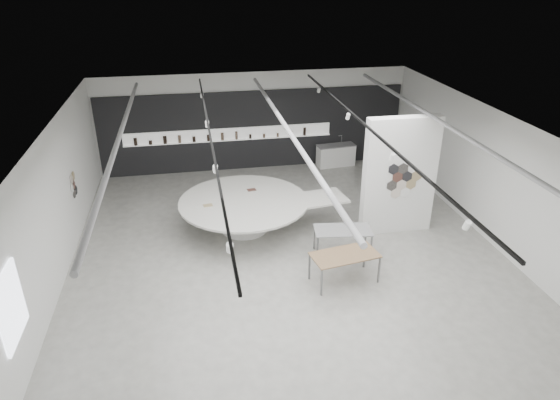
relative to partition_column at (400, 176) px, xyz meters
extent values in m
cube|color=#A8A79E|center=(-3.50, -1.00, -1.80)|extent=(12.00, 14.00, 0.01)
cube|color=silver|center=(-3.50, -1.00, 2.01)|extent=(12.00, 14.00, 0.01)
cube|color=white|center=(-3.50, 6.01, 0.10)|extent=(12.00, 0.01, 3.80)
cube|color=white|center=(2.50, -1.00, 0.10)|extent=(0.01, 14.00, 3.80)
cube|color=white|center=(-9.51, -1.00, 0.10)|extent=(0.01, 14.00, 3.80)
cylinder|color=#939396|center=(-7.70, -0.50, 1.82)|extent=(0.12, 12.00, 0.12)
cylinder|color=#939396|center=(-3.50, -0.50, 1.82)|extent=(0.12, 12.00, 0.12)
cylinder|color=#939396|center=(0.70, -0.50, 1.82)|extent=(0.12, 12.00, 0.12)
cube|color=black|center=(-5.50, -1.00, 1.90)|extent=(0.05, 13.00, 0.06)
cylinder|color=white|center=(-5.50, -6.00, 1.72)|extent=(0.11, 0.18, 0.21)
cylinder|color=white|center=(-5.50, -2.70, 1.72)|extent=(0.11, 0.18, 0.21)
cylinder|color=white|center=(-5.50, 0.60, 1.72)|extent=(0.11, 0.18, 0.21)
cylinder|color=white|center=(-5.50, 3.90, 1.72)|extent=(0.11, 0.18, 0.21)
cube|color=black|center=(-1.50, -1.00, 1.90)|extent=(0.05, 13.00, 0.06)
cylinder|color=white|center=(-1.50, -6.00, 1.72)|extent=(0.11, 0.18, 0.21)
cylinder|color=white|center=(-1.50, -2.70, 1.72)|extent=(0.11, 0.18, 0.21)
cylinder|color=white|center=(-1.50, 0.60, 1.72)|extent=(0.11, 0.18, 0.21)
cylinder|color=white|center=(-1.50, 3.90, 1.72)|extent=(0.11, 0.18, 0.21)
cube|color=white|center=(-9.46, -4.50, 0.00)|extent=(0.05, 1.20, 1.40)
cylinder|color=black|center=(-9.47, 1.50, -0.45)|extent=(0.03, 0.28, 0.28)
cylinder|color=black|center=(-9.47, 1.76, -0.45)|extent=(0.03, 0.28, 0.28)
cylinder|color=#503028|center=(-9.47, 1.63, -0.22)|extent=(0.03, 0.28, 0.28)
cylinder|color=white|center=(-9.47, 1.37, -0.22)|extent=(0.03, 0.28, 0.28)
cylinder|color=beige|center=(-9.47, 1.50, 0.01)|extent=(0.03, 0.28, 0.28)
cylinder|color=#9A875E|center=(-9.47, 1.76, 0.01)|extent=(0.03, 0.28, 0.28)
cube|color=black|center=(-3.50, 5.94, -0.25)|extent=(11.80, 0.10, 3.10)
cube|color=white|center=(-4.50, 5.87, -0.32)|extent=(8.00, 0.06, 0.46)
cube|color=white|center=(-4.50, 5.81, -0.54)|extent=(8.00, 0.18, 0.02)
cylinder|color=black|center=(-8.03, 5.81, -0.39)|extent=(0.13, 0.13, 0.29)
cylinder|color=black|center=(-7.49, 5.81, -0.46)|extent=(0.13, 0.13, 0.15)
cylinder|color=black|center=(-6.94, 5.81, -0.38)|extent=(0.14, 0.14, 0.30)
cylinder|color=brown|center=(-6.40, 5.81, -0.39)|extent=(0.12, 0.12, 0.29)
cylinder|color=black|center=(-5.86, 5.81, -0.43)|extent=(0.12, 0.12, 0.21)
cylinder|color=black|center=(-5.31, 5.81, -0.41)|extent=(0.10, 0.10, 0.25)
cylinder|color=brown|center=(-4.77, 5.81, -0.38)|extent=(0.12, 0.12, 0.30)
cylinder|color=brown|center=(-4.23, 5.81, -0.38)|extent=(0.10, 0.10, 0.31)
cylinder|color=black|center=(-3.69, 5.81, -0.45)|extent=(0.09, 0.09, 0.17)
cylinder|color=brown|center=(-3.14, 5.81, -0.45)|extent=(0.10, 0.10, 0.16)
cylinder|color=brown|center=(-2.60, 5.81, -0.46)|extent=(0.09, 0.09, 0.15)
cylinder|color=black|center=(-2.06, 5.81, -0.43)|extent=(0.09, 0.09, 0.21)
cylinder|color=black|center=(-1.51, 5.81, -0.38)|extent=(0.11, 0.11, 0.31)
cube|color=white|center=(0.00, 0.00, 0.00)|extent=(2.20, 0.35, 3.60)
cylinder|color=beige|center=(0.00, -0.19, -0.20)|extent=(0.34, 0.03, 0.34)
cylinder|color=#9A875E|center=(0.30, -0.19, -0.20)|extent=(0.34, 0.03, 0.34)
cylinder|color=black|center=(-0.30, -0.19, -0.20)|extent=(0.34, 0.03, 0.34)
cylinder|color=black|center=(0.15, -0.19, 0.06)|extent=(0.34, 0.03, 0.34)
cylinder|color=#503028|center=(-0.15, -0.19, 0.06)|extent=(0.34, 0.03, 0.34)
cylinder|color=white|center=(0.15, -0.19, -0.46)|extent=(0.34, 0.03, 0.34)
cylinder|color=beige|center=(-0.15, -0.19, -0.46)|extent=(0.34, 0.03, 0.34)
cylinder|color=#9A875E|center=(0.45, -0.19, 0.06)|extent=(0.34, 0.03, 0.34)
cylinder|color=black|center=(0.00, -0.19, 0.32)|extent=(0.34, 0.03, 0.34)
cylinder|color=black|center=(-0.30, -0.19, 0.32)|extent=(0.34, 0.03, 0.34)
cylinder|color=white|center=(-4.55, 0.87, -1.33)|extent=(1.61, 1.61, 0.93)
cylinder|color=beige|center=(-4.55, 0.87, -0.84)|extent=(4.46, 4.46, 0.07)
cube|color=beige|center=(-2.31, 0.65, -0.83)|extent=(1.89, 1.33, 0.06)
cube|color=#9A875E|center=(-5.63, 0.72, -0.80)|extent=(0.30, 0.23, 0.01)
cube|color=#503028|center=(-4.21, 1.59, -0.80)|extent=(0.30, 0.23, 0.01)
cube|color=olive|center=(-2.35, -2.34, -1.02)|extent=(1.82, 1.12, 0.03)
cube|color=slate|center=(-3.08, -2.86, -1.42)|extent=(0.05, 0.05, 0.77)
cube|color=slate|center=(-3.21, -2.10, -1.42)|extent=(0.05, 0.05, 0.77)
cube|color=slate|center=(-1.49, -2.59, -1.42)|extent=(0.05, 0.05, 0.77)
cube|color=slate|center=(-1.61, -1.83, -1.42)|extent=(0.05, 0.05, 0.77)
cube|color=gray|center=(-2.02, -1.10, -1.01)|extent=(1.67, 0.99, 0.03)
cube|color=slate|center=(-2.80, -1.35, -1.41)|extent=(0.05, 0.05, 0.78)
cube|color=slate|center=(-2.71, -0.66, -1.41)|extent=(0.05, 0.05, 0.78)
cube|color=slate|center=(-1.33, -1.55, -1.41)|extent=(0.05, 0.05, 0.78)
cube|color=slate|center=(-1.24, -0.85, -1.41)|extent=(0.05, 0.05, 0.78)
cube|color=white|center=(-0.27, 5.53, -1.38)|extent=(1.55, 0.72, 0.84)
cube|color=gray|center=(-0.27, 5.53, -0.94)|extent=(1.59, 0.76, 0.03)
cylinder|color=silver|center=(0.00, 5.70, -0.76)|extent=(0.02, 0.02, 0.34)
cylinder|color=silver|center=(-0.08, 5.69, -0.60)|extent=(0.15, 0.04, 0.02)
camera|label=1|loc=(-5.95, -12.68, 5.74)|focal=32.00mm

